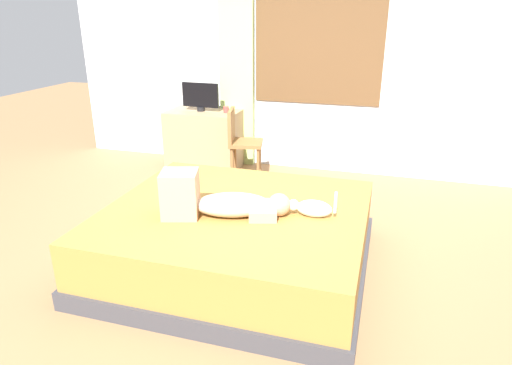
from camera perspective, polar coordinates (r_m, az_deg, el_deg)
The scene contains 10 objects.
ground_plane at distance 3.68m, azimuth -0.41°, elevation -10.28°, with size 16.00×16.00×0.00m, color olive.
back_wall_with_window at distance 5.62m, azimuth 7.43°, elevation 16.16°, with size 6.40×0.14×2.90m.
bed at distance 3.53m, azimuth -2.50°, elevation -7.07°, with size 2.01×1.83×0.50m.
person_lying at distance 3.27m, azimuth -4.72°, elevation -2.38°, with size 0.93×0.49×0.34m.
cat at distance 3.29m, azimuth 7.13°, elevation -3.25°, with size 0.36×0.12×0.21m.
desk at distance 5.80m, azimuth -6.60°, elevation 5.47°, with size 0.90×0.56×0.74m.
tv_monitor at distance 5.69m, azimuth -7.11°, elevation 10.85°, with size 0.48×0.10×0.35m.
cup at distance 5.58m, azimuth -3.84°, elevation 9.29°, with size 0.07×0.07×0.08m, color #B23D38.
chair_by_desk at distance 5.27m, azimuth -2.06°, elevation 5.57°, with size 0.45×0.45×0.86m.
curtain_left at distance 5.76m, azimuth -2.49°, elevation 14.37°, with size 0.44×0.06×2.49m, color #ADCC75.
Camera 1 is at (0.92, -3.00, 1.91)m, focal length 31.33 mm.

